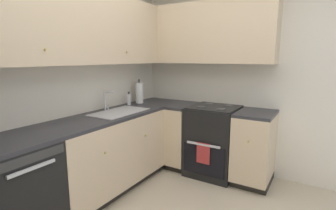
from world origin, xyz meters
name	(u,v)px	position (x,y,z in m)	size (l,w,h in m)	color
wall_back	(52,84)	(0.00, 1.48, 1.27)	(3.64, 0.05, 2.55)	silver
wall_right	(243,79)	(1.80, 0.00, 1.27)	(0.05, 3.01, 2.55)	silver
dishwasher	(13,196)	(-0.65, 1.15, 0.44)	(0.60, 0.63, 0.87)	black
lower_cabinets_back	(107,154)	(0.42, 1.16, 0.44)	(1.51, 0.62, 0.87)	beige
countertop_back	(105,117)	(0.41, 1.15, 0.89)	(2.72, 0.60, 0.04)	#2D2D33
lower_cabinets_right	(224,144)	(1.48, 0.11, 0.44)	(0.62, 1.33, 0.87)	beige
countertop_right	(225,110)	(1.47, 0.11, 0.89)	(0.60, 1.33, 0.03)	#2D2D33
oven_range	(214,140)	(1.49, 0.27, 0.46)	(0.68, 0.62, 1.06)	black
upper_cabinets_back	(80,27)	(0.25, 1.29, 1.86)	(2.40, 0.34, 0.78)	beige
upper_cabinets_right	(203,34)	(1.61, 0.51, 1.86)	(0.32, 1.88, 0.78)	beige
sink	(120,116)	(0.61, 1.12, 0.87)	(0.69, 0.40, 0.10)	#B7B7BC
faucet	(106,99)	(0.62, 1.33, 1.05)	(0.07, 0.16, 0.24)	silver
soap_bottle	(129,99)	(1.04, 1.33, 0.99)	(0.05, 0.05, 0.18)	silver
paper_towel_roll	(139,93)	(1.25, 1.31, 1.05)	(0.11, 0.11, 0.35)	white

